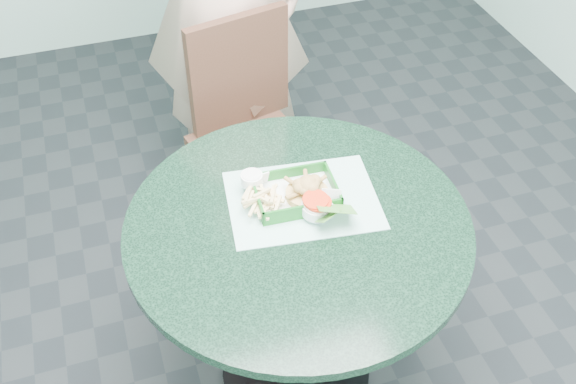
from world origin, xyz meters
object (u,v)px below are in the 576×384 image
object	(u,v)px
dining_chair	(248,122)
sauce_ramekin	(251,185)
food_basket	(295,200)
cafe_table	(297,266)
crab_sandwich	(307,193)

from	to	relation	value
dining_chair	sauce_ramekin	size ratio (longest dim) A/B	14.44
dining_chair	food_basket	size ratio (longest dim) A/B	4.00
cafe_table	crab_sandwich	distance (m)	0.24
cafe_table	food_basket	distance (m)	0.21
cafe_table	food_basket	bearing A→B (deg)	76.03
cafe_table	sauce_ramekin	bearing A→B (deg)	121.05
food_basket	dining_chair	bearing A→B (deg)	86.53
cafe_table	dining_chair	xyz separation A→B (m)	(0.06, 0.79, -0.05)
sauce_ramekin	dining_chair	bearing A→B (deg)	76.25
cafe_table	crab_sandwich	bearing A→B (deg)	54.92
food_basket	sauce_ramekin	xyz separation A→B (m)	(-0.11, 0.06, 0.04)
cafe_table	sauce_ramekin	xyz separation A→B (m)	(-0.09, 0.15, 0.22)
dining_chair	food_basket	bearing A→B (deg)	-106.32
sauce_ramekin	food_basket	bearing A→B (deg)	-29.35
cafe_table	food_basket	size ratio (longest dim) A/B	4.19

